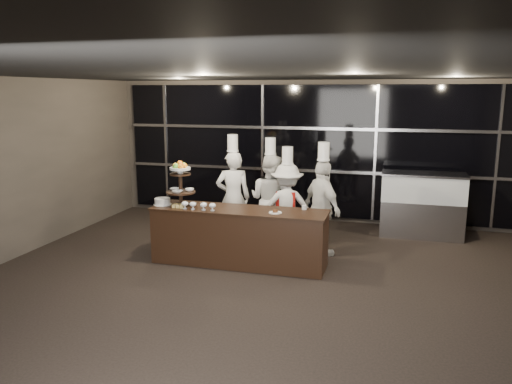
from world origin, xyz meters
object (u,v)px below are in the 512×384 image
(layer_cake, at_px, (163,202))
(chef_b, at_px, (270,199))
(buffet_counter, at_px, (239,236))
(display_case, at_px, (422,201))
(chef_d, at_px, (322,207))
(chef_c, at_px, (287,206))
(display_stand, at_px, (180,180))
(chef_a, at_px, (233,196))

(layer_cake, bearing_deg, chef_b, 40.46)
(buffet_counter, relative_size, layer_cake, 9.47)
(buffet_counter, relative_size, chef_b, 1.45)
(display_case, distance_m, chef_d, 2.38)
(layer_cake, xyz_separation_m, chef_c, (1.87, 1.08, -0.20))
(chef_b, bearing_deg, display_stand, -134.09)
(chef_b, bearing_deg, layer_cake, -139.54)
(chef_a, distance_m, chef_b, 0.68)
(display_case, height_order, chef_b, chef_b)
(chef_b, bearing_deg, chef_c, -30.09)
(buffet_counter, bearing_deg, chef_d, 33.77)
(display_stand, xyz_separation_m, chef_d, (2.22, 0.81, -0.50))
(display_stand, height_order, chef_d, chef_d)
(display_stand, height_order, chef_a, chef_a)
(layer_cake, relative_size, chef_a, 0.15)
(display_stand, relative_size, chef_d, 0.38)
(chef_a, bearing_deg, chef_d, -8.67)
(display_stand, distance_m, chef_d, 2.42)
(layer_cake, relative_size, display_case, 0.19)
(display_case, relative_size, chef_b, 0.79)
(display_stand, height_order, chef_b, chef_b)
(display_stand, relative_size, display_case, 0.48)
(buffet_counter, relative_size, display_stand, 3.81)
(buffet_counter, bearing_deg, layer_cake, -177.82)
(display_stand, bearing_deg, buffet_counter, 0.01)
(chef_a, xyz_separation_m, chef_b, (0.65, 0.17, -0.04))
(chef_a, bearing_deg, chef_b, 14.88)
(chef_a, bearing_deg, display_case, 22.73)
(display_stand, relative_size, chef_a, 0.37)
(chef_a, bearing_deg, display_stand, -117.28)
(chef_b, xyz_separation_m, chef_c, (0.36, -0.21, -0.07))
(chef_a, relative_size, chef_c, 1.10)
(display_case, bearing_deg, chef_a, -157.27)
(chef_c, relative_size, chef_d, 0.94)
(buffet_counter, bearing_deg, chef_b, 80.70)
(chef_d, bearing_deg, layer_cake, -161.13)
(chef_a, height_order, chef_c, chef_a)
(chef_d, bearing_deg, chef_b, 157.16)
(chef_c, bearing_deg, chef_b, 149.91)
(display_stand, bearing_deg, chef_b, 45.91)
(buffet_counter, distance_m, chef_c, 1.22)
(chef_b, bearing_deg, chef_d, -22.84)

